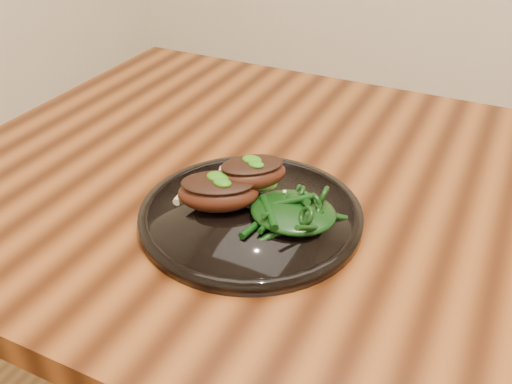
# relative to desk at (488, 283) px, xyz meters

# --- Properties ---
(desk) EXTENTS (1.60, 0.80, 0.75)m
(desk) POSITION_rel_desk_xyz_m (0.00, 0.00, 0.00)
(desk) COLOR black
(desk) RESTS_ON ground
(plate) EXTENTS (0.28, 0.28, 0.02)m
(plate) POSITION_rel_desk_xyz_m (-0.29, -0.11, 0.09)
(plate) COLOR black
(plate) RESTS_ON desk
(lamb_chop_front) EXTENTS (0.12, 0.10, 0.05)m
(lamb_chop_front) POSITION_rel_desk_xyz_m (-0.34, -0.12, 0.12)
(lamb_chop_front) COLOR #3F180C
(lamb_chop_front) RESTS_ON plate
(lamb_chop_back) EXTENTS (0.11, 0.10, 0.04)m
(lamb_chop_back) POSITION_rel_desk_xyz_m (-0.31, -0.09, 0.14)
(lamb_chop_back) COLOR #3F180C
(lamb_chop_back) RESTS_ON plate
(herb_smear) EXTENTS (0.09, 0.06, 0.01)m
(herb_smear) POSITION_rel_desk_xyz_m (-0.33, -0.05, 0.10)
(herb_smear) COLOR #194F08
(herb_smear) RESTS_ON plate
(greens_heap) EXTENTS (0.11, 0.10, 0.04)m
(greens_heap) POSITION_rel_desk_xyz_m (-0.24, -0.11, 0.12)
(greens_heap) COLOR black
(greens_heap) RESTS_ON plate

